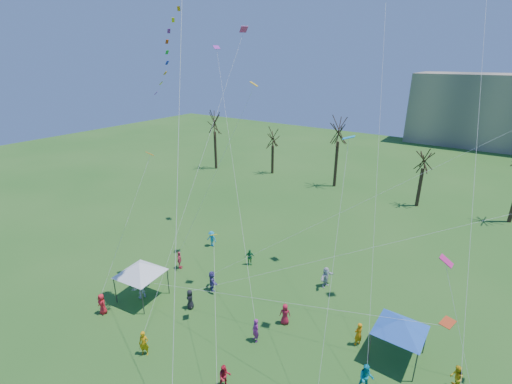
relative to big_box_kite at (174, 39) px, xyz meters
The scene contains 6 objects.
bare_tree_row 35.11m from the big_box_kite, 71.83° to the left, with size 69.75×9.03×11.24m.
big_box_kite is the anchor object (origin of this frame).
canopy_tent_white 16.96m from the big_box_kite, 163.89° to the right, with size 4.35×4.35×3.29m.
canopy_tent_blue 21.99m from the big_box_kite, 16.24° to the left, with size 4.15×4.15×3.11m.
festival_crowd 19.14m from the big_box_kite, 14.42° to the left, with size 25.25×15.20×1.81m.
small_kites_aloft 10.81m from the big_box_kite, 42.21° to the left, with size 30.52×16.88×31.11m.
Camera 1 is at (10.14, -10.54, 18.14)m, focal length 25.00 mm.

